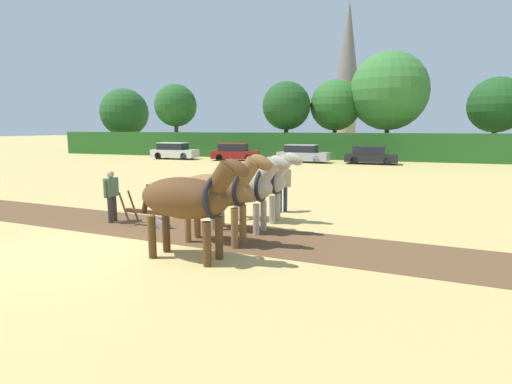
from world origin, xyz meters
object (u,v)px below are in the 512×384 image
object	(u,v)px
tree_center	(336,105)
draft_horse_trail_left	(241,187)
church_spire	(347,71)
farmer_beside_team	(283,183)
draft_horse_lead_left	(188,199)
tree_left	(176,106)
tree_center_left	(286,106)
parked_car_center	(371,156)
parked_car_far_left	(174,151)
parked_car_center_left	(303,154)
farmer_at_plow	(111,193)
tree_center_right	(389,91)
tree_far_left	(124,113)
draft_horse_trail_right	(260,182)
draft_horse_lead_right	(218,191)
tree_right	(497,105)
parked_car_left	(235,152)
plow	(150,216)

from	to	relation	value
tree_center	draft_horse_trail_left	distance (m)	31.51
church_spire	farmer_beside_team	distance (m)	50.99
draft_horse_lead_left	farmer_beside_team	size ratio (longest dim) A/B	1.62
tree_left	draft_horse_trail_left	distance (m)	34.83
tree_center_left	church_spire	xyz separation A→B (m)	(3.46, 23.50, 6.23)
draft_horse_trail_left	parked_car_center	world-z (taller)	draft_horse_trail_left
parked_car_far_left	parked_car_center_left	xyz separation A→B (m)	(12.34, 0.30, -0.02)
church_spire	draft_horse_lead_left	xyz separation A→B (m)	(2.36, -55.50, -9.95)
parked_car_far_left	parked_car_center	world-z (taller)	parked_car_far_left
tree_center	farmer_at_plow	distance (m)	31.94
tree_center_right	farmer_beside_team	xyz separation A→B (m)	(-3.20, -28.44, -5.42)
tree_center	parked_car_center_left	xyz separation A→B (m)	(-1.65, -7.88, -4.47)
tree_far_left	draft_horse_lead_left	xyz separation A→B (m)	(26.89, -34.43, -3.38)
draft_horse_trail_left	parked_car_center	size ratio (longest dim) A/B	0.66
tree_center	draft_horse_trail_left	xyz separation A→B (m)	(1.41, -31.23, -3.90)
draft_horse_trail_right	parked_car_center_left	world-z (taller)	draft_horse_trail_right
tree_far_left	parked_car_center	xyz separation A→B (m)	(29.67, -8.15, -4.09)
draft_horse_lead_right	tree_center_right	bearing A→B (deg)	88.07
tree_right	draft_horse_lead_right	distance (m)	35.67
church_spire	draft_horse_trail_left	distance (m)	53.75
church_spire	parked_car_far_left	size ratio (longest dim) A/B	5.01
tree_right	draft_horse_trail_left	world-z (taller)	tree_right
parked_car_center	parked_car_center_left	bearing A→B (deg)	-176.92
farmer_at_plow	parked_car_left	world-z (taller)	farmer_at_plow
tree_right	plow	xyz separation A→B (m)	(-15.84, -32.04, -4.67)
tree_center_right	church_spire	bearing A→B (deg)	106.30
farmer_at_plow	parked_car_center	distance (m)	24.77
tree_center_left	parked_car_center	size ratio (longest dim) A/B	1.79
farmer_at_plow	tree_far_left	bearing A→B (deg)	125.78
tree_center_right	draft_horse_trail_right	size ratio (longest dim) A/B	3.89
tree_right	draft_horse_lead_left	world-z (taller)	tree_right
tree_left	tree_center_right	distance (m)	22.38
tree_center	parked_car_center	size ratio (longest dim) A/B	1.85
tree_left	draft_horse_trail_left	size ratio (longest dim) A/B	2.78
tree_far_left	parked_car_center	distance (m)	31.04
farmer_beside_team	plow	bearing A→B (deg)	-94.38
tree_far_left	farmer_at_plow	bearing A→B (deg)	-54.41
tree_center_left	farmer_beside_team	xyz separation A→B (m)	(6.52, -26.35, -4.08)
draft_horse_lead_right	plow	distance (m)	3.00
parked_car_left	parked_car_center_left	bearing A→B (deg)	-10.77
church_spire	parked_car_left	distance (m)	31.93
tree_center	parked_car_center_left	bearing A→B (deg)	-101.86
draft_horse_trail_left	plow	size ratio (longest dim) A/B	1.63
tree_center_left	draft_horse_trail_right	bearing A→B (deg)	-77.53
church_spire	farmer_at_plow	distance (m)	54.07
tree_center_left	draft_horse_lead_left	size ratio (longest dim) A/B	2.65
tree_center_left	draft_horse_lead_right	xyz separation A→B (m)	(5.94, -30.62, -3.74)
tree_center	draft_horse_trail_right	distance (m)	30.15
plow	parked_car_left	size ratio (longest dim) A/B	0.38
church_spire	draft_horse_trail_right	world-z (taller)	church_spire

